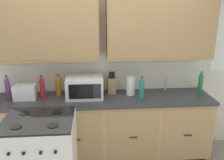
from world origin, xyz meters
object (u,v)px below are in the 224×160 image
Objects in this scene: bottle_violet at (8,88)px; stove_range at (42,157)px; microwave at (85,87)px; toaster at (25,92)px; bottle_teal at (142,88)px; bottle_red at (42,87)px; paper_towel_roll at (131,86)px; bottle_amber at (58,85)px; bottle_green at (201,82)px; knife_block at (112,85)px.

stove_range is at bearing -52.77° from bottle_violet.
microwave is at bearing 54.55° from stove_range.
stove_range is 3.39× the size of toaster.
bottle_teal is 0.98× the size of bottle_red.
microwave is at bearing 2.61° from bottle_red.
bottle_teal is (0.11, -0.19, 0.02)m from paper_towel_roll.
bottle_violet is at bearing 127.23° from stove_range.
bottle_green reaches higher than bottle_amber.
knife_block is (0.85, 0.79, 0.56)m from stove_range.
stove_range is 1.43m from paper_towel_roll.
bottle_green is at bearing 13.52° from bottle_teal.
bottle_violet is at bearing 178.38° from bottle_red.
paper_towel_roll is 0.87× the size of bottle_amber.
bottle_green is (0.99, 0.02, 0.02)m from paper_towel_roll.
bottle_amber reaches higher than stove_range.
bottle_violet reaches higher than toaster.
knife_block is at bearing 17.59° from microwave.
bottle_amber reaches higher than microwave.
bottle_amber is at bearing 6.98° from bottle_violet.
stove_range is at bearing -147.42° from paper_towel_roll.
paper_towel_roll is 0.85× the size of bottle_green.
bottle_red is at bearing 173.90° from bottle_teal.
bottle_teal is at bearing -5.45° from toaster.
bottle_red is (-2.15, -0.07, 0.01)m from bottle_green.
knife_block is at bearing 43.02° from stove_range.
microwave is 1.85× the size of paper_towel_roll.
bottle_teal is (1.51, -0.14, 0.06)m from toaster.
knife_block is 0.93m from bottle_red.
stove_range is 3.18× the size of bottle_amber.
bottle_red is (-0.07, 0.65, 0.60)m from stove_range.
bottle_teal is at bearing -4.96° from bottle_violet.
bottle_violet reaches higher than bottle_amber.
bottle_violet is at bearing -174.54° from knife_block.
microwave is at bearing -10.45° from bottle_amber.
knife_block is (0.37, 0.12, -0.02)m from microwave.
bottle_teal is (1.21, 0.51, 0.60)m from stove_range.
bottle_violet is (-1.72, 0.15, 0.01)m from bottle_teal.
toaster is 0.22m from bottle_violet.
bottle_violet reaches higher than knife_block.
bottle_violet is (-1.61, -0.04, 0.03)m from paper_towel_roll.
microwave reaches higher than paper_towel_roll.
bottle_red is at bearing -155.33° from bottle_amber.
bottle_red is at bearing -1.62° from bottle_violet.
bottle_teal is at bearing -12.45° from microwave.
bottle_teal reaches higher than bottle_amber.
toaster is at bearing -1.51° from bottle_violet.
toaster is 1.08× the size of paper_towel_roll.
toaster is 0.23m from bottle_red.
toaster is at bearing 174.55° from bottle_teal.
microwave is 1.71× the size of toaster.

